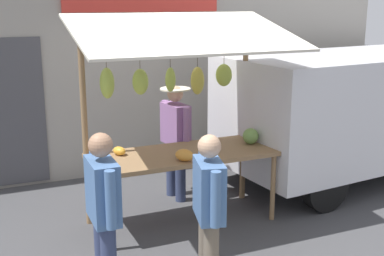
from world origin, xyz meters
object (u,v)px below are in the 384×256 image
vendor_with_sunhat (176,134)px  parked_van (356,104)px  market_stall (181,97)px  shopper_with_shopping_bag (209,206)px  shopper_in_grey_tee (103,207)px

vendor_with_sunhat → parked_van: size_ratio=0.34×
market_stall → shopper_with_shopping_bag: 1.79m
market_stall → shopper_with_shopping_bag: market_stall is taller
market_stall → shopper_in_grey_tee: 1.96m
shopper_with_shopping_bag → vendor_with_sunhat: bearing=-0.4°
vendor_with_sunhat → shopper_in_grey_tee: shopper_in_grey_tee is taller
shopper_with_shopping_bag → parked_van: size_ratio=0.33×
shopper_in_grey_tee → parked_van: size_ratio=0.34×
market_stall → parked_van: 3.11m
market_stall → vendor_with_sunhat: (-0.20, -0.71, -0.63)m
shopper_in_grey_tee → market_stall: bearing=-43.1°
market_stall → parked_van: market_stall is taller
vendor_with_sunhat → shopper_in_grey_tee: bearing=-43.5°
vendor_with_sunhat → shopper_with_shopping_bag: 2.40m
market_stall → shopper_in_grey_tee: size_ratio=1.60×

